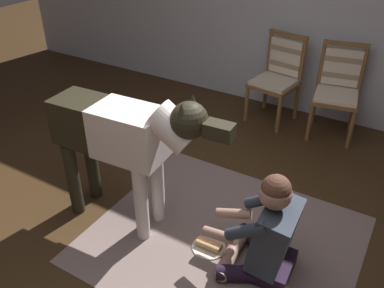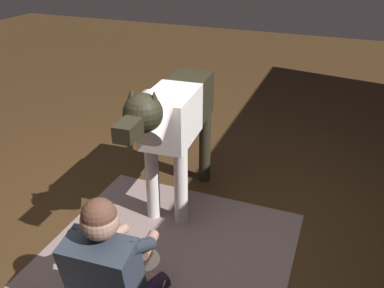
{
  "view_description": "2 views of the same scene",
  "coord_description": "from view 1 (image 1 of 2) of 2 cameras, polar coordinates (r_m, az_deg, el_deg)",
  "views": [
    {
      "loc": [
        1.21,
        -1.8,
        2.31
      ],
      "look_at": [
        -0.1,
        0.39,
        0.71
      ],
      "focal_mm": 38.26,
      "sensor_mm": 36.0,
      "label": 1
    },
    {
      "loc": [
        2.03,
        1.26,
        2.04
      ],
      "look_at": [
        -0.21,
        0.38,
        0.77
      ],
      "focal_mm": 37.63,
      "sensor_mm": 36.0,
      "label": 2
    }
  ],
  "objects": [
    {
      "name": "dining_chair_right_of_pair",
      "position": [
        4.62,
        19.69,
        7.58
      ],
      "size": [
        0.53,
        0.53,
        0.98
      ],
      "color": "brown",
      "rests_on": "ground"
    },
    {
      "name": "back_wall",
      "position": [
        4.82,
        16.46,
        18.72
      ],
      "size": [
        8.65,
        0.1,
        2.6
      ],
      "primitive_type": "cube",
      "color": "#B5B8C0",
      "rests_on": "ground"
    },
    {
      "name": "hot_dog_on_plate",
      "position": [
        3.18,
        2.35,
        -13.95
      ],
      "size": [
        0.26,
        0.26,
        0.06
      ],
      "color": "silver",
      "rests_on": "ground"
    },
    {
      "name": "large_dog",
      "position": [
        2.99,
        -9.53,
        1.05
      ],
      "size": [
        1.59,
        0.38,
        1.21
      ],
      "color": "silver",
      "rests_on": "ground"
    },
    {
      "name": "area_rug",
      "position": [
        3.26,
        4.34,
        -13.04
      ],
      "size": [
        1.97,
        1.71,
        0.01
      ],
      "primitive_type": "cube",
      "color": "#78645F",
      "rests_on": "ground"
    },
    {
      "name": "dining_chair_left_of_pair",
      "position": [
        4.76,
        11.98,
        9.52
      ],
      "size": [
        0.53,
        0.53,
        0.98
      ],
      "color": "brown",
      "rests_on": "ground"
    },
    {
      "name": "ground_plane",
      "position": [
        3.17,
        -2.19,
        -14.81
      ],
      "size": [
        14.97,
        14.97,
        0.0
      ],
      "primitive_type": "plane",
      "color": "#392613"
    },
    {
      "name": "person_sitting_on_floor",
      "position": [
        2.86,
        10.37,
        -12.22
      ],
      "size": [
        0.65,
        0.58,
        0.82
      ],
      "color": "black",
      "rests_on": "ground"
    }
  ]
}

